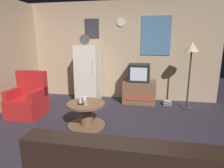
# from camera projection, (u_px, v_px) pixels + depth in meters

# --- Properties ---
(ground_plane) EXTENTS (12.00, 12.00, 0.00)m
(ground_plane) POSITION_uv_depth(u_px,v_px,m) (98.00, 139.00, 3.23)
(ground_plane) COLOR #2D2833
(wall_with_art) EXTENTS (5.20, 0.12, 2.64)m
(wall_with_art) POSITION_uv_depth(u_px,v_px,m) (120.00, 51.00, 5.26)
(wall_with_art) COLOR tan
(wall_with_art) RESTS_ON ground_plane
(fridge) EXTENTS (0.60, 0.62, 1.77)m
(fridge) POSITION_uv_depth(u_px,v_px,m) (88.00, 73.00, 5.16)
(fridge) COLOR silver
(fridge) RESTS_ON ground_plane
(tv_stand) EXTENTS (0.84, 0.53, 0.59)m
(tv_stand) POSITION_uv_depth(u_px,v_px,m) (139.00, 92.00, 5.02)
(tv_stand) COLOR brown
(tv_stand) RESTS_ON ground_plane
(crt_tv) EXTENTS (0.54, 0.51, 0.44)m
(crt_tv) POSITION_uv_depth(u_px,v_px,m) (139.00, 73.00, 4.91)
(crt_tv) COLOR black
(crt_tv) RESTS_ON tv_stand
(standing_lamp) EXTENTS (0.32, 0.32, 1.59)m
(standing_lamp) POSITION_uv_depth(u_px,v_px,m) (192.00, 52.00, 4.34)
(standing_lamp) COLOR #332D28
(standing_lamp) RESTS_ON ground_plane
(coffee_table) EXTENTS (0.72, 0.72, 0.47)m
(coffee_table) POSITION_uv_depth(u_px,v_px,m) (86.00, 115.00, 3.65)
(coffee_table) COLOR brown
(coffee_table) RESTS_ON ground_plane
(wine_glass) EXTENTS (0.05, 0.05, 0.15)m
(wine_glass) POSITION_uv_depth(u_px,v_px,m) (80.00, 100.00, 3.50)
(wine_glass) COLOR silver
(wine_glass) RESTS_ON coffee_table
(mug_ceramic_white) EXTENTS (0.08, 0.08, 0.09)m
(mug_ceramic_white) POSITION_uv_depth(u_px,v_px,m) (84.00, 99.00, 3.71)
(mug_ceramic_white) COLOR silver
(mug_ceramic_white) RESTS_ON coffee_table
(mug_ceramic_tan) EXTENTS (0.08, 0.08, 0.09)m
(mug_ceramic_tan) POSITION_uv_depth(u_px,v_px,m) (86.00, 103.00, 3.44)
(mug_ceramic_tan) COLOR tan
(mug_ceramic_tan) RESTS_ON coffee_table
(remote_control) EXTENTS (0.16, 0.09, 0.02)m
(remote_control) POSITION_uv_depth(u_px,v_px,m) (82.00, 104.00, 3.51)
(remote_control) COLOR black
(remote_control) RESTS_ON coffee_table
(armchair) EXTENTS (0.68, 0.68, 0.96)m
(armchair) POSITION_uv_depth(u_px,v_px,m) (28.00, 100.00, 4.19)
(armchair) COLOR red
(armchair) RESTS_ON ground_plane
(book_stack) EXTENTS (0.21, 0.18, 0.12)m
(book_stack) POSITION_uv_depth(u_px,v_px,m) (167.00, 103.00, 4.86)
(book_stack) COLOR #58B487
(book_stack) RESTS_ON ground_plane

